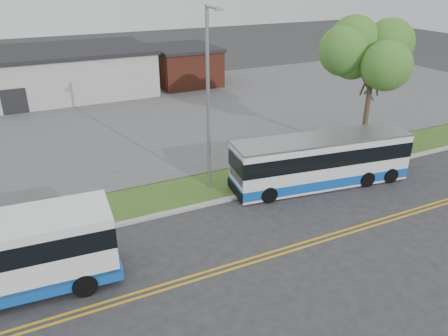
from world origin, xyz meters
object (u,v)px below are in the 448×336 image
shuttle_bus (25,253)px  tree_east (374,58)px  streetlight_near (209,96)px  transit_bus (321,161)px

shuttle_bus → tree_east: bearing=17.1°
streetlight_near → transit_bus: bearing=-20.2°
tree_east → transit_bus: (-5.21, -2.40, -4.79)m
tree_east → shuttle_bus: (-20.48, -4.85, -4.60)m
tree_east → streetlight_near: 11.05m
shuttle_bus → transit_bus: size_ratio=0.78×
tree_east → streetlight_near: streetlight_near is taller
streetlight_near → shuttle_bus: size_ratio=1.19×
streetlight_near → transit_bus: size_ratio=0.92×
transit_bus → streetlight_near: bearing=167.5°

